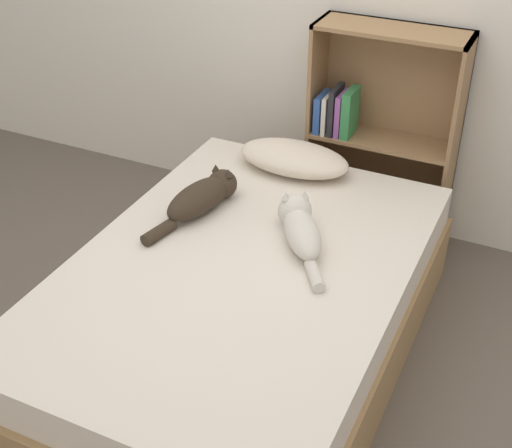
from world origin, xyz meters
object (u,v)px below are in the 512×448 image
(cat_dark, at_px, (203,196))
(bookshelf, at_px, (379,132))
(bed, at_px, (241,312))
(cat_light, at_px, (300,227))
(pillow, at_px, (294,158))

(cat_dark, xyz_separation_m, bookshelf, (0.52, 0.89, 0.02))
(bed, bearing_deg, cat_light, 59.86)
(bed, xyz_separation_m, cat_light, (0.15, 0.25, 0.31))
(bed, distance_m, cat_dark, 0.54)
(cat_light, bearing_deg, bookshelf, -36.73)
(bed, height_order, cat_light, cat_light)
(cat_light, height_order, bookshelf, bookshelf)
(bed, xyz_separation_m, pillow, (-0.10, 0.79, 0.31))
(pillow, height_order, cat_light, cat_light)
(bookshelf, bearing_deg, cat_light, -92.82)
(pillow, relative_size, bookshelf, 0.48)
(pillow, distance_m, bookshelf, 0.50)
(cat_light, height_order, cat_dark, cat_light)
(bed, height_order, bookshelf, bookshelf)
(bed, bearing_deg, pillow, 97.58)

